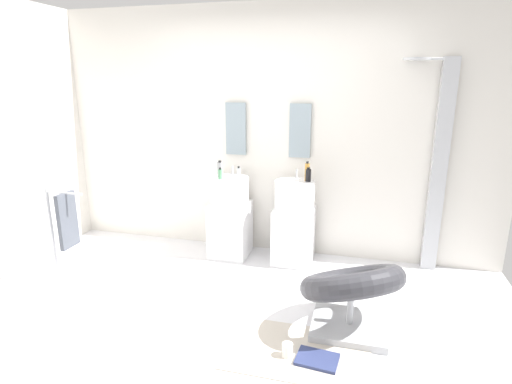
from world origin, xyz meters
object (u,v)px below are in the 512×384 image
magazine_navy (317,359)px  soap_bottle_amber (307,172)px  soap_bottle_clear (239,173)px  coffee_mug (287,350)px  shower_column (438,164)px  soap_bottle_green (220,174)px  towel_rack (65,222)px  pedestal_sink_right (294,222)px  pedestal_sink_left (230,217)px  soap_bottle_black (308,175)px  lounge_chair (351,288)px  soap_bottle_grey (220,169)px

magazine_navy → soap_bottle_amber: 1.88m
soap_bottle_clear → coffee_mug: bearing=-62.1°
shower_column → soap_bottle_amber: shower_column is taller
soap_bottle_green → coffee_mug: bearing=-55.8°
towel_rack → magazine_navy: (2.31, -0.48, -0.61)m
pedestal_sink_right → shower_column: bearing=8.4°
soap_bottle_green → soap_bottle_amber: bearing=10.1°
pedestal_sink_left → soap_bottle_black: (0.82, 0.04, 0.50)m
coffee_mug → pedestal_sink_left: bearing=120.7°
coffee_mug → soap_bottle_black: size_ratio=0.69×
pedestal_sink_left → soap_bottle_black: 0.96m
magazine_navy → soap_bottle_green: bearing=135.2°
pedestal_sink_right → soap_bottle_green: size_ratio=8.00×
lounge_chair → soap_bottle_grey: size_ratio=6.32×
soap_bottle_grey → soap_bottle_clear: bearing=0.3°
pedestal_sink_left → soap_bottle_clear: size_ratio=7.87×
magazine_navy → pedestal_sink_right: bearing=111.5°
shower_column → lounge_chair: size_ratio=1.88×
soap_bottle_black → soap_bottle_amber: 0.03m
pedestal_sink_left → shower_column: bearing=5.5°
pedestal_sink_left → soap_bottle_black: size_ratio=6.74×
shower_column → soap_bottle_grey: 2.14m
shower_column → magazine_navy: bearing=-117.2°
soap_bottle_black → soap_bottle_grey: bearing=-177.5°
pedestal_sink_left → towel_rack: (-1.18, -1.07, 0.19)m
pedestal_sink_right → shower_column: 1.50m
soap_bottle_grey → towel_rack: bearing=-135.5°
soap_bottle_clear → shower_column: bearing=5.9°
pedestal_sink_left → magazine_navy: (1.13, -1.55, -0.41)m
shower_column → soap_bottle_amber: bearing=-173.3°
pedestal_sink_left → soap_bottle_green: size_ratio=8.00×
soap_bottle_clear → pedestal_sink_left: bearing=178.6°
pedestal_sink_right → soap_bottle_amber: bearing=24.8°
shower_column → magazine_navy: shower_column is taller
soap_bottle_amber → pedestal_sink_left: bearing=-176.3°
soap_bottle_clear → magazine_navy: bearing=-56.4°
coffee_mug → soap_bottle_green: soap_bottle_green is taller
soap_bottle_green → soap_bottle_amber: 0.88m
coffee_mug → soap_bottle_green: 1.96m
lounge_chair → soap_bottle_green: soap_bottle_green is taller
soap_bottle_green → soap_bottle_black: bearing=8.9°
pedestal_sink_left → soap_bottle_amber: bearing=3.7°
pedestal_sink_right → magazine_navy: (0.44, -1.55, -0.41)m
pedestal_sink_left → shower_column: (2.03, 0.20, 0.64)m
shower_column → coffee_mug: shower_column is taller
pedestal_sink_right → soap_bottle_green: soap_bottle_green is taller
soap_bottle_black → soap_bottle_grey: 0.92m
pedestal_sink_left → soap_bottle_green: bearing=-122.2°
shower_column → soap_bottle_black: bearing=-172.5°
towel_rack → soap_bottle_green: soap_bottle_green is taller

